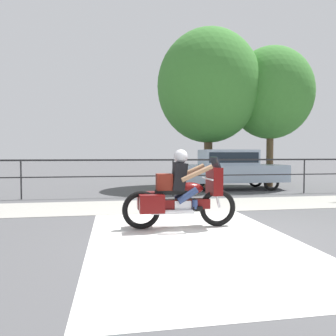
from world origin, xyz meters
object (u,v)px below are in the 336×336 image
motorcycle (180,193)px  tree_behind_car (209,87)px  tree_behind_sign (271,93)px  parked_car (231,167)px

motorcycle → tree_behind_car: bearing=65.0°
motorcycle → tree_behind_sign: bearing=48.1°
motorcycle → parked_car: 7.55m
parked_car → tree_behind_sign: size_ratio=0.68×
motorcycle → parked_car: bearing=57.1°
tree_behind_sign → tree_behind_car: bearing=176.5°
parked_car → tree_behind_sign: (2.20, 0.94, 3.32)m
parked_car → tree_behind_sign: tree_behind_sign is taller
motorcycle → tree_behind_sign: tree_behind_sign is taller
motorcycle → tree_behind_car: (2.92, 7.75, 3.81)m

